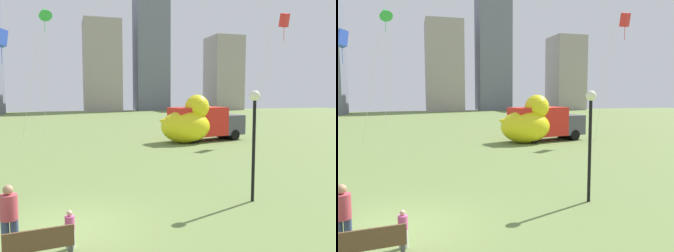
% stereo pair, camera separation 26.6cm
% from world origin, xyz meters
% --- Properties ---
extents(ground_plane, '(140.00, 140.00, 0.00)m').
position_xyz_m(ground_plane, '(0.00, 0.00, 0.00)').
color(ground_plane, olive).
extents(park_bench, '(1.61, 0.64, 0.90)m').
position_xyz_m(park_bench, '(-0.56, -2.03, 0.47)').
color(park_bench, brown).
rests_on(park_bench, ground).
extents(person_adult, '(0.43, 0.43, 1.74)m').
position_xyz_m(person_adult, '(-1.31, -1.18, 0.96)').
color(person_adult, '#38476B').
rests_on(person_adult, ground).
extents(person_child, '(0.25, 0.25, 1.02)m').
position_xyz_m(person_child, '(0.14, -1.40, 0.56)').
color(person_child, silver).
rests_on(person_child, ground).
extents(giant_inflatable_duck, '(4.72, 3.03, 3.91)m').
position_xyz_m(giant_inflatable_duck, '(9.50, 15.63, 1.66)').
color(giant_inflatable_duck, yellow).
rests_on(giant_inflatable_duck, ground).
extents(lamppost, '(0.38, 0.38, 4.12)m').
position_xyz_m(lamppost, '(6.70, 0.72, 2.91)').
color(lamppost, black).
rests_on(lamppost, ground).
extents(box_truck, '(6.86, 3.56, 2.85)m').
position_xyz_m(box_truck, '(11.40, 16.47, 1.45)').
color(box_truck, red).
rests_on(box_truck, ground).
extents(city_skyline, '(61.86, 16.00, 36.31)m').
position_xyz_m(city_skyline, '(9.23, 67.29, 14.74)').
color(city_skyline, slate).
rests_on(city_skyline, ground).
extents(kite_red, '(2.80, 2.91, 10.81)m').
position_xyz_m(kite_red, '(17.88, 15.05, 10.10)').
color(kite_red, silver).
rests_on(kite_red, ground).
extents(kite_green, '(1.46, 1.79, 11.68)m').
position_xyz_m(kite_green, '(-1.50, 21.09, 10.88)').
color(kite_green, silver).
rests_on(kite_green, ground).
extents(kite_blue, '(2.88, 3.15, 8.38)m').
position_xyz_m(kite_blue, '(-4.00, 15.40, 7.71)').
color(kite_blue, silver).
rests_on(kite_blue, ground).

